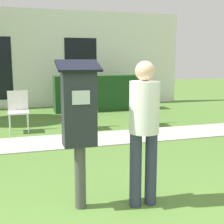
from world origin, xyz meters
TOP-DOWN VIEW (x-y plane):
  - sidewalk at (0.00, 3.62)m, footprint 12.00×1.10m
  - building_facade at (0.00, 8.43)m, footprint 10.00×0.26m
  - parking_meter at (-0.11, 0.83)m, footprint 0.44×0.31m
  - person_standing at (0.56, 0.69)m, footprint 0.32×0.32m
  - outdoor_chair_left at (-0.72, 4.83)m, footprint 0.44×0.44m
  - outdoor_chair_middle at (0.77, 4.69)m, footprint 0.44×0.44m
  - outdoor_chair_right at (2.26, 4.64)m, footprint 0.44×0.44m
  - hedge_row at (1.78, 7.08)m, footprint 2.91×0.60m

SIDE VIEW (x-z plane):
  - sidewalk at x=0.00m, z-range 0.00..0.02m
  - outdoor_chair_left at x=-0.72m, z-range 0.08..0.98m
  - outdoor_chair_middle at x=0.77m, z-range 0.08..0.98m
  - outdoor_chair_right at x=2.26m, z-range 0.08..0.98m
  - hedge_row at x=1.78m, z-range 0.00..1.10m
  - person_standing at x=0.56m, z-range 0.14..1.72m
  - parking_meter at x=-0.11m, z-range 0.22..1.81m
  - building_facade at x=0.00m, z-range 0.00..3.20m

